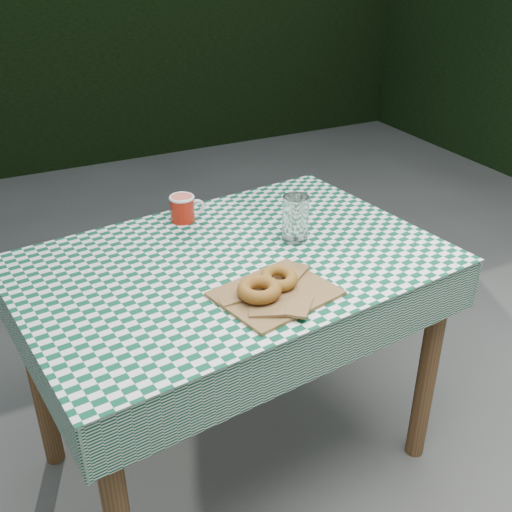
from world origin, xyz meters
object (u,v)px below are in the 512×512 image
at_px(coffee_mug, 182,209).
at_px(drinking_glass, 295,219).
at_px(table, 234,367).
at_px(paper_bag, 276,293).

height_order(coffee_mug, drinking_glass, drinking_glass).
height_order(table, drinking_glass, drinking_glass).
bearing_deg(drinking_glass, table, -173.53).
relative_size(paper_bag, coffee_mug, 1.91).
xyz_separation_m(table, drinking_glass, (0.21, 0.02, 0.45)).
bearing_deg(paper_bag, drinking_glass, 51.49).
bearing_deg(coffee_mug, drinking_glass, -37.93).
bearing_deg(paper_bag, table, 95.15).
bearing_deg(table, paper_bag, -92.01).
xyz_separation_m(coffee_mug, drinking_glass, (0.25, -0.27, 0.03)).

